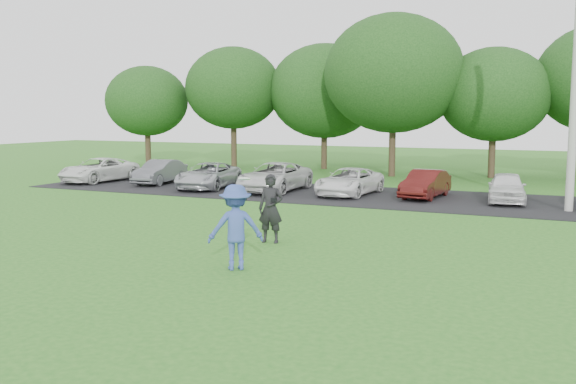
# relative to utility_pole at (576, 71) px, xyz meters

# --- Properties ---
(ground) EXTENTS (100.00, 100.00, 0.00)m
(ground) POSITION_rel_utility_pole_xyz_m (-6.91, -11.98, -4.84)
(ground) COLOR #26681D
(ground) RESTS_ON ground
(parking_lot) EXTENTS (32.00, 6.50, 0.03)m
(parking_lot) POSITION_rel_utility_pole_xyz_m (-6.91, 1.02, -4.83)
(parking_lot) COLOR black
(parking_lot) RESTS_ON ground
(utility_pole) EXTENTS (0.28, 0.28, 9.68)m
(utility_pole) POSITION_rel_utility_pole_xyz_m (0.00, 0.00, 0.00)
(utility_pole) COLOR #B0B0AA
(utility_pole) RESTS_ON ground
(frisbee_player) EXTENTS (1.40, 1.27, 2.08)m
(frisbee_player) POSITION_rel_utility_pole_xyz_m (-6.59, -12.01, -3.90)
(frisbee_player) COLOR #384F9F
(frisbee_player) RESTS_ON ground
(camera_bystander) EXTENTS (0.72, 0.53, 1.83)m
(camera_bystander) POSITION_rel_utility_pole_xyz_m (-7.15, -9.07, -3.93)
(camera_bystander) COLOR black
(camera_bystander) RESTS_ON ground
(parked_cars) EXTENTS (30.94, 4.78, 1.25)m
(parked_cars) POSITION_rel_utility_pole_xyz_m (-7.84, 0.96, -4.23)
(parked_cars) COLOR white
(parked_cars) RESTS_ON parking_lot
(tree_row) EXTENTS (42.39, 9.85, 8.64)m
(tree_row) POSITION_rel_utility_pole_xyz_m (-5.40, 10.78, 0.07)
(tree_row) COLOR #38281C
(tree_row) RESTS_ON ground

